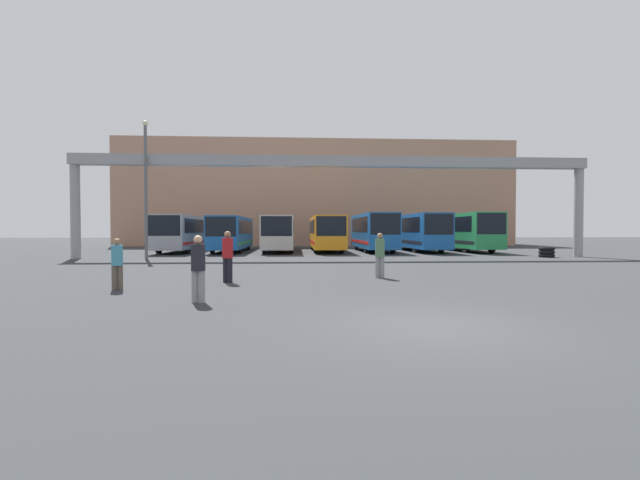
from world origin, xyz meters
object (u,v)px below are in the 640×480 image
object	(u,v)px
bus_slot_1	(232,232)
tire_stack	(547,252)
bus_slot_6	(465,230)
lamp_post	(146,184)
pedestrian_near_right	(380,254)
bus_slot_4	(373,230)
pedestrian_mid_left	(198,267)
bus_slot_3	(326,232)
pedestrian_near_center	(117,263)
bus_slot_0	(183,231)
bus_slot_2	(279,232)
bus_slot_5	(417,230)
pedestrian_near_left	(228,255)

from	to	relation	value
bus_slot_1	tire_stack	xyz separation A→B (m)	(22.82, -9.13, -1.36)
bus_slot_6	lamp_post	bearing A→B (deg)	-159.78
bus_slot_6	pedestrian_near_right	xyz separation A→B (m)	(-11.75, -20.65, -0.96)
bus_slot_4	pedestrian_mid_left	xyz separation A→B (m)	(-9.33, -25.96, -0.94)
bus_slot_1	bus_slot_4	bearing A→B (deg)	-2.08
bus_slot_3	pedestrian_mid_left	distance (m)	27.28
pedestrian_near_center	lamp_post	world-z (taller)	lamp_post
bus_slot_4	tire_stack	bearing A→B (deg)	-39.67
pedestrian_near_center	tire_stack	distance (m)	27.22
pedestrian_near_center	pedestrian_mid_left	distance (m)	3.93
bus_slot_0	bus_slot_3	distance (m)	12.36
bus_slot_3	bus_slot_6	xyz separation A→B (m)	(12.35, -0.73, 0.15)
pedestrian_near_center	pedestrian_near_right	xyz separation A→B (m)	(8.86, 2.90, 0.07)
pedestrian_near_center	bus_slot_3	bearing A→B (deg)	48.08
pedestrian_near_right	bus_slot_0	bearing A→B (deg)	-48.61
bus_slot_0	bus_slot_4	bearing A→B (deg)	-0.88
bus_slot_2	bus_slot_3	size ratio (longest dim) A/B	0.97
bus_slot_1	bus_slot_5	distance (m)	16.47
bus_slot_2	bus_slot_6	bearing A→B (deg)	-1.94
bus_slot_3	bus_slot_6	bearing A→B (deg)	-3.37
bus_slot_3	bus_slot_5	xyz separation A→B (m)	(8.23, 0.01, 0.11)
bus_slot_0	lamp_post	world-z (taller)	lamp_post
tire_stack	lamp_post	distance (m)	27.25
bus_slot_1	bus_slot_4	size ratio (longest dim) A/B	1.09
bus_slot_1	pedestrian_near_center	xyz separation A→B (m)	(-0.03, -23.92, -0.86)
bus_slot_1	bus_slot_6	distance (m)	20.59
bus_slot_0	pedestrian_near_left	bearing A→B (deg)	-71.80
pedestrian_near_left	lamp_post	size ratio (longest dim) A/B	0.21
bus_slot_2	bus_slot_4	bearing A→B (deg)	-4.38
bus_slot_6	pedestrian_near_right	world-z (taller)	bus_slot_6
bus_slot_2	bus_slot_5	size ratio (longest dim) A/B	0.97
pedestrian_near_right	pedestrian_near_left	xyz separation A→B (m)	(-5.72, -1.16, 0.04)
pedestrian_near_left	pedestrian_near_right	bearing A→B (deg)	41.55
bus_slot_5	bus_slot_6	size ratio (longest dim) A/B	1.14
bus_slot_0	bus_slot_5	world-z (taller)	bus_slot_5
bus_slot_6	pedestrian_mid_left	world-z (taller)	bus_slot_6
pedestrian_near_left	bus_slot_1	bearing A→B (deg)	128.04
bus_slot_1	lamp_post	size ratio (longest dim) A/B	1.26
pedestrian_near_center	tire_stack	bearing A→B (deg)	9.80
pedestrian_near_right	tire_stack	bearing A→B (deg)	-130.09
bus_slot_6	bus_slot_3	bearing A→B (deg)	176.63
bus_slot_6	tire_stack	world-z (taller)	bus_slot_6
pedestrian_near_right	lamp_post	size ratio (longest dim) A/B	0.20
bus_slot_2	bus_slot_3	distance (m)	4.12
pedestrian_near_center	pedestrian_near_right	bearing A→B (deg)	-5.02
bus_slot_0	bus_slot_2	distance (m)	8.24
bus_slot_1	pedestrian_mid_left	bearing A→B (deg)	-83.47
bus_slot_1	bus_slot_0	bearing A→B (deg)	-177.27
bus_slot_3	bus_slot_4	size ratio (longest dim) A/B	1.16
bus_slot_4	bus_slot_5	size ratio (longest dim) A/B	0.86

